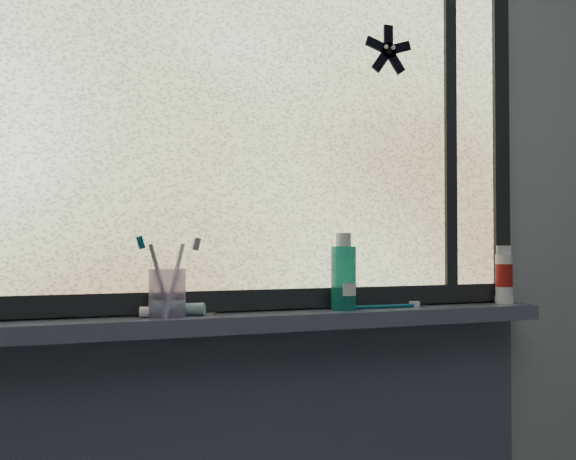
# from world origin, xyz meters

# --- Properties ---
(wall_back) EXTENTS (3.00, 0.01, 2.50)m
(wall_back) POSITION_xyz_m (0.00, 1.30, 1.25)
(wall_back) COLOR #9EA3A8
(wall_back) RESTS_ON ground
(windowsill) EXTENTS (1.62, 0.14, 0.04)m
(windowsill) POSITION_xyz_m (0.00, 1.23, 1.00)
(windowsill) COLOR #484A60
(windowsill) RESTS_ON wall_back
(window_pane) EXTENTS (1.50, 0.01, 1.00)m
(window_pane) POSITION_xyz_m (0.00, 1.28, 1.53)
(window_pane) COLOR silver
(window_pane) RESTS_ON wall_back
(frame_bottom) EXTENTS (1.60, 0.03, 0.05)m
(frame_bottom) POSITION_xyz_m (0.00, 1.28, 1.05)
(frame_bottom) COLOR black
(frame_bottom) RESTS_ON windowsill
(frame_right) EXTENTS (0.05, 0.03, 1.10)m
(frame_right) POSITION_xyz_m (0.78, 1.28, 1.53)
(frame_right) COLOR black
(frame_right) RESTS_ON wall_back
(frame_mullion) EXTENTS (0.03, 0.03, 1.00)m
(frame_mullion) POSITION_xyz_m (0.60, 1.28, 1.53)
(frame_mullion) COLOR black
(frame_mullion) RESTS_ON wall_back
(starfish_sticker) EXTENTS (0.15, 0.02, 0.15)m
(starfish_sticker) POSITION_xyz_m (0.40, 1.27, 1.72)
(starfish_sticker) COLOR black
(starfish_sticker) RESTS_ON window_pane
(toothpaste_tube) EXTENTS (0.22, 0.10, 0.04)m
(toothpaste_tube) POSITION_xyz_m (-0.18, 1.23, 1.04)
(toothpaste_tube) COLOR silver
(toothpaste_tube) RESTS_ON windowsill
(toothbrush_cup) EXTENTS (0.09, 0.09, 0.11)m
(toothbrush_cup) POSITION_xyz_m (-0.21, 1.22, 1.08)
(toothbrush_cup) COLOR #A190BE
(toothbrush_cup) RESTS_ON windowsill
(toothbrush_lying) EXTENTS (0.22, 0.03, 0.01)m
(toothbrush_lying) POSITION_xyz_m (0.36, 1.23, 1.03)
(toothbrush_lying) COLOR #0C546F
(toothbrush_lying) RESTS_ON windowsill
(mouthwash_bottle) EXTENTS (0.07, 0.07, 0.16)m
(mouthwash_bottle) POSITION_xyz_m (0.24, 1.23, 1.12)
(mouthwash_bottle) COLOR #1B8E7C
(mouthwash_bottle) RESTS_ON windowsill
(cream_tube) EXTENTS (0.05, 0.05, 0.12)m
(cream_tube) POSITION_xyz_m (0.75, 1.23, 1.11)
(cream_tube) COLOR silver
(cream_tube) RESTS_ON windowsill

